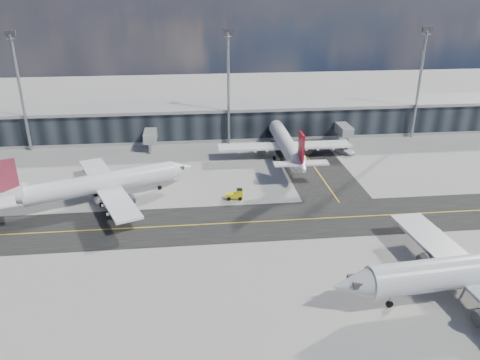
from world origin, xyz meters
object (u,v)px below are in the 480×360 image
Objects in this scene: airliner_redtail at (286,144)px; baggage_tug at (236,194)px; airliner_af at (99,184)px; service_van at (344,150)px.

airliner_redtail reaches higher than baggage_tug.
baggage_tug is (26.07, -1.83, -2.68)m from airliner_af.
baggage_tug reaches higher than service_van.
service_van is at bearing 9.85° from airliner_redtail.
baggage_tug is at bearing -123.15° from airliner_redtail.
baggage_tug is 0.62× the size of service_van.
airliner_af is at bearing -153.89° from airliner_redtail.
airliner_redtail is 11.00× the size of baggage_tug.
service_van is (15.27, 2.52, -2.92)m from airliner_redtail.
airliner_redtail is 15.75m from service_van.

